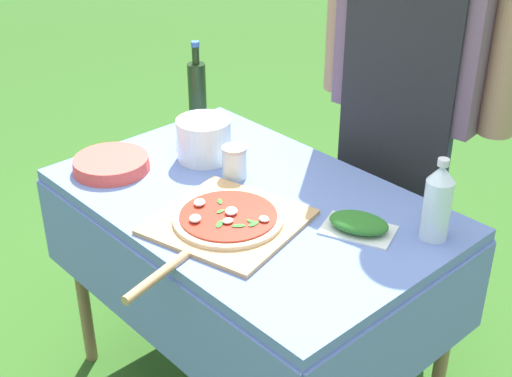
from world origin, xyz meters
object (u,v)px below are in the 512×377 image
object	(u,v)px
prep_table	(250,225)
herb_container	(359,224)
mixing_tub	(204,139)
plate_stack	(111,164)
oil_bottle	(197,92)
water_bottle	(438,202)
sauce_jar	(234,164)
pizza_on_peel	(226,222)
person_cook	(416,63)

from	to	relation	value
prep_table	herb_container	distance (m)	0.35
prep_table	herb_container	world-z (taller)	herb_container
mixing_tub	plate_stack	xyz separation A→B (m)	(-0.13, -0.26, -0.05)
oil_bottle	water_bottle	distance (m)	0.97
herb_container	plate_stack	size ratio (longest dim) A/B	0.94
water_bottle	sauce_jar	world-z (taller)	water_bottle
prep_table	oil_bottle	distance (m)	0.58
mixing_tub	sauce_jar	xyz separation A→B (m)	(0.16, -0.01, -0.02)
pizza_on_peel	plate_stack	bearing A→B (deg)	171.50
pizza_on_peel	herb_container	world-z (taller)	same
prep_table	sauce_jar	xyz separation A→B (m)	(-0.12, 0.05, 0.13)
person_cook	oil_bottle	bearing A→B (deg)	26.00
pizza_on_peel	person_cook	bearing A→B (deg)	73.70
herb_container	sauce_jar	distance (m)	0.45
herb_container	sauce_jar	world-z (taller)	sauce_jar
pizza_on_peel	oil_bottle	world-z (taller)	oil_bottle
herb_container	plate_stack	xyz separation A→B (m)	(-0.73, -0.29, -0.00)
oil_bottle	herb_container	distance (m)	0.84
mixing_tub	prep_table	bearing A→B (deg)	-12.64
prep_table	pizza_on_peel	xyz separation A→B (m)	(0.07, -0.15, 0.10)
person_cook	plate_stack	xyz separation A→B (m)	(-0.50, -0.79, -0.26)
herb_container	mixing_tub	world-z (taller)	mixing_tub
water_bottle	plate_stack	size ratio (longest dim) A/B	0.97
water_bottle	mixing_tub	world-z (taller)	water_bottle
plate_stack	person_cook	bearing A→B (deg)	57.41
water_bottle	herb_container	bearing A→B (deg)	-141.19
plate_stack	prep_table	bearing A→B (deg)	25.41
prep_table	person_cook	world-z (taller)	person_cook
oil_bottle	water_bottle	xyz separation A→B (m)	(0.97, -0.00, -0.01)
prep_table	plate_stack	world-z (taller)	plate_stack
mixing_tub	person_cook	bearing A→B (deg)	54.88
person_cook	pizza_on_peel	size ratio (longest dim) A/B	2.86
person_cook	mixing_tub	world-z (taller)	person_cook
water_bottle	sauce_jar	size ratio (longest dim) A/B	2.30
mixing_tub	sauce_jar	bearing A→B (deg)	-4.58
sauce_jar	water_bottle	bearing A→B (deg)	15.20
oil_bottle	sauce_jar	size ratio (longest dim) A/B	2.98
pizza_on_peel	oil_bottle	xyz separation A→B (m)	(-0.57, 0.36, 0.10)
water_bottle	plate_stack	xyz separation A→B (m)	(-0.88, -0.40, -0.09)
person_cook	oil_bottle	distance (m)	0.73
person_cook	prep_table	bearing A→B (deg)	74.16
sauce_jar	pizza_on_peel	bearing A→B (deg)	-46.11
person_cook	mixing_tub	xyz separation A→B (m)	(-0.37, -0.53, -0.22)
herb_container	person_cook	bearing A→B (deg)	114.03
pizza_on_peel	water_bottle	size ratio (longest dim) A/B	2.71
pizza_on_peel	water_bottle	world-z (taller)	water_bottle
water_bottle	plate_stack	world-z (taller)	water_bottle
sauce_jar	herb_container	bearing A→B (deg)	5.30
pizza_on_peel	prep_table	bearing A→B (deg)	100.61
pizza_on_peel	plate_stack	world-z (taller)	pizza_on_peel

